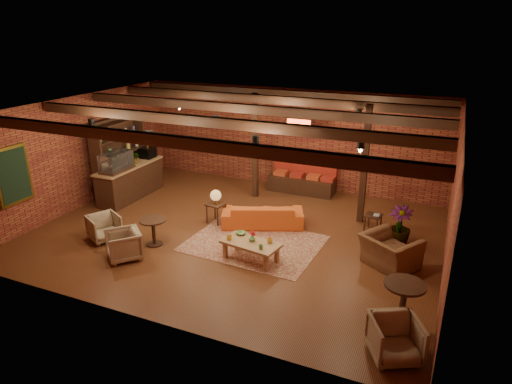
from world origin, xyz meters
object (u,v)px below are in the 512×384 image
at_px(round_table_left, 153,228).
at_px(round_table_right, 403,298).
at_px(side_table_lamp, 216,198).
at_px(plant_tall, 404,187).
at_px(armchair_a, 104,226).
at_px(armchair_right, 391,246).
at_px(armchair_b, 124,244).
at_px(sofa, 263,215).
at_px(side_table_book, 373,216).
at_px(armchair_far, 395,337).
at_px(coffee_table, 251,244).

distance_m(round_table_left, round_table_right, 6.00).
height_order(side_table_lamp, plant_tall, plant_tall).
xyz_separation_m(armchair_a, armchair_right, (6.72, 1.47, 0.13)).
xyz_separation_m(armchair_b, armchair_right, (5.65, 2.06, 0.12)).
xyz_separation_m(sofa, armchair_right, (3.43, -0.89, 0.18)).
xyz_separation_m(armchair_right, plant_tall, (0.04, 1.19, 1.00)).
bearing_deg(sofa, plant_tall, 162.01).
bearing_deg(armchair_right, armchair_b, 52.80).
bearing_deg(round_table_left, side_table_book, 31.68).
bearing_deg(armchair_b, armchair_a, -167.41).
bearing_deg(armchair_right, side_table_book, -35.99).
xyz_separation_m(round_table_left, round_table_right, (5.93, -0.87, 0.11)).
bearing_deg(side_table_book, armchair_b, -142.78).
height_order(round_table_left, plant_tall, plant_tall).
distance_m(round_table_left, armchair_far, 6.20).
height_order(side_table_book, round_table_right, round_table_right).
bearing_deg(side_table_lamp, sofa, 14.60).
height_order(sofa, armchair_far, armchair_far).
bearing_deg(coffee_table, armchair_far, -30.41).
bearing_deg(armchair_a, armchair_b, -90.80).
relative_size(sofa, round_table_right, 2.50).
relative_size(side_table_book, plant_tall, 0.16).
height_order(sofa, side_table_lamp, side_table_lamp).
xyz_separation_m(coffee_table, armchair_right, (2.95, 0.97, 0.09)).
bearing_deg(sofa, side_table_lamp, -8.32).
bearing_deg(armchair_right, armchair_a, 45.06).
distance_m(coffee_table, armchair_right, 3.11).
distance_m(armchair_right, round_table_right, 2.14).
bearing_deg(round_table_left, armchair_a, -168.96).
relative_size(coffee_table, armchair_a, 1.97).
relative_size(armchair_b, round_table_right, 0.88).
bearing_deg(round_table_left, side_table_lamp, 66.78).
bearing_deg(armchair_far, round_table_right, 62.32).
height_order(sofa, armchair_a, armchair_a).
distance_m(side_table_lamp, plant_tall, 4.80).
distance_m(sofa, round_table_right, 4.94).
xyz_separation_m(armchair_b, armchair_far, (6.15, -0.94, 0.02)).
distance_m(round_table_left, side_table_book, 5.59).
distance_m(armchair_a, armchair_far, 7.39).
bearing_deg(coffee_table, side_table_lamp, 138.00).
xyz_separation_m(round_table_right, plant_tall, (-0.47, 3.27, 0.92)).
bearing_deg(armchair_right, plant_tall, -59.26).
bearing_deg(round_table_right, sofa, 143.00).
distance_m(coffee_table, armchair_a, 3.81).
xyz_separation_m(sofa, plant_tall, (3.47, 0.30, 1.18)).
xyz_separation_m(round_table_left, armchair_right, (5.42, 1.21, 0.03)).
bearing_deg(armchair_far, side_table_book, 76.34).
height_order(round_table_left, armchair_right, armchair_right).
height_order(armchair_a, side_table_book, armchair_a).
xyz_separation_m(armchair_b, round_table_right, (6.15, -0.02, 0.20)).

